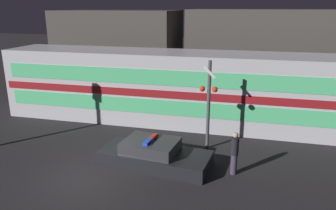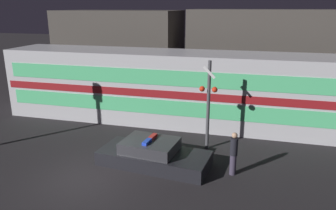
{
  "view_description": "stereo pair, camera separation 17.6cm",
  "coord_description": "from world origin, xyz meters",
  "views": [
    {
      "loc": [
        5.75,
        -10.19,
        6.39
      ],
      "look_at": [
        2.0,
        4.56,
        1.8
      ],
      "focal_mm": 35.0,
      "sensor_mm": 36.0,
      "label": 1
    },
    {
      "loc": [
        5.92,
        -10.15,
        6.39
      ],
      "look_at": [
        2.0,
        4.56,
        1.8
      ],
      "focal_mm": 35.0,
      "sensor_mm": 36.0,
      "label": 2
    }
  ],
  "objects": [
    {
      "name": "building_left",
      "position": [
        -4.71,
        14.9,
        3.05
      ],
      "size": [
        9.38,
        5.57,
        6.1
      ],
      "color": "#47423D",
      "rests_on": "ground_plane"
    },
    {
      "name": "ground_plane",
      "position": [
        0.0,
        0.0,
        0.0
      ],
      "size": [
        120.0,
        120.0,
        0.0
      ],
      "primitive_type": "plane",
      "color": "#262326"
    },
    {
      "name": "crossing_signal_near",
      "position": [
        4.04,
        3.94,
        2.3
      ],
      "size": [
        0.81,
        0.36,
        4.14
      ],
      "color": "#4C4C51",
      "rests_on": "ground_plane"
    },
    {
      "name": "police_car",
      "position": [
        2.09,
        1.78,
        0.43
      ],
      "size": [
        4.78,
        2.4,
        1.18
      ],
      "rotation": [
        0.0,
        0.0,
        -0.1
      ],
      "color": "black",
      "rests_on": "ground_plane"
    },
    {
      "name": "building_center",
      "position": [
        6.29,
        13.49,
        3.1
      ],
      "size": [
        9.85,
        4.08,
        6.21
      ],
      "color": "#47423D",
      "rests_on": "ground_plane"
    },
    {
      "name": "train",
      "position": [
        1.86,
        7.33,
        2.0
      ],
      "size": [
        20.09,
        3.21,
        4.0
      ],
      "color": "silver",
      "rests_on": "ground_plane"
    },
    {
      "name": "pedestrian",
      "position": [
        5.39,
        1.77,
        0.91
      ],
      "size": [
        0.3,
        0.3,
        1.77
      ],
      "color": "#3F384C",
      "rests_on": "ground_plane"
    }
  ]
}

